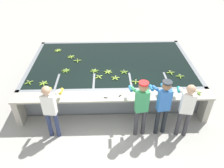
% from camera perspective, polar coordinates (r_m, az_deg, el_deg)
% --- Properties ---
extents(ground_plane, '(80.00, 80.00, 0.00)m').
position_cam_1_polar(ground_plane, '(6.28, 0.33, -10.71)').
color(ground_plane, '#A3A099').
rests_on(ground_plane, ground).
extents(wash_tank, '(5.41, 3.29, 0.88)m').
position_cam_1_polar(wash_tank, '(7.63, -0.22, 2.89)').
color(wash_tank, gray).
rests_on(wash_tank, ground).
extents(work_ledge, '(5.41, 0.45, 0.88)m').
position_cam_1_polar(work_ledge, '(6.00, 0.27, -4.84)').
color(work_ledge, '#A8A393').
rests_on(work_ledge, ground).
extents(worker_0, '(0.46, 0.73, 1.61)m').
position_cam_1_polar(worker_0, '(5.59, -15.83, -5.87)').
color(worker_0, navy).
rests_on(worker_0, ground).
extents(worker_1, '(0.47, 0.74, 1.68)m').
position_cam_1_polar(worker_1, '(5.43, 7.67, -5.11)').
color(worker_1, '#38383D').
rests_on(worker_1, ground).
extents(worker_2, '(0.48, 0.74, 1.67)m').
position_cam_1_polar(worker_2, '(5.57, 13.23, -4.75)').
color(worker_2, '#1E2328').
rests_on(worker_2, ground).
extents(worker_3, '(0.48, 0.74, 1.62)m').
position_cam_1_polar(worker_3, '(5.69, 18.87, -5.51)').
color(worker_3, '#38383D').
rests_on(worker_3, ground).
extents(banana_bunch_floating_0, '(0.28, 0.28, 0.08)m').
position_cam_1_polar(banana_bunch_floating_0, '(7.03, 15.02, 2.92)').
color(banana_bunch_floating_0, '#8CB738').
rests_on(banana_bunch_floating_0, wash_tank).
extents(banana_bunch_floating_1, '(0.28, 0.28, 0.08)m').
position_cam_1_polar(banana_bunch_floating_1, '(7.04, -11.99, 3.45)').
color(banana_bunch_floating_1, '#75A333').
rests_on(banana_bunch_floating_1, wash_tank).
extents(banana_bunch_floating_2, '(0.25, 0.25, 0.08)m').
position_cam_1_polar(banana_bunch_floating_2, '(6.59, -3.48, 1.89)').
color(banana_bunch_floating_2, '#93BC3D').
rests_on(banana_bunch_floating_2, wash_tank).
extents(banana_bunch_floating_3, '(0.28, 0.28, 0.08)m').
position_cam_1_polar(banana_bunch_floating_3, '(6.92, 17.32, 1.96)').
color(banana_bunch_floating_3, '#7FAD33').
rests_on(banana_bunch_floating_3, wash_tank).
extents(banana_bunch_floating_4, '(0.28, 0.28, 0.08)m').
position_cam_1_polar(banana_bunch_floating_4, '(6.40, 6.21, 0.61)').
color(banana_bunch_floating_4, '#7FAD33').
rests_on(banana_bunch_floating_4, wash_tank).
extents(banana_bunch_floating_5, '(0.28, 0.28, 0.08)m').
position_cam_1_polar(banana_bunch_floating_5, '(7.83, -10.67, 7.01)').
color(banana_bunch_floating_5, '#93BC3D').
rests_on(banana_bunch_floating_5, wash_tank).
extents(banana_bunch_floating_6, '(0.27, 0.27, 0.08)m').
position_cam_1_polar(banana_bunch_floating_6, '(6.53, 0.87, 1.61)').
color(banana_bunch_floating_6, '#9EC642').
rests_on(banana_bunch_floating_6, wash_tank).
extents(banana_bunch_floating_7, '(0.28, 0.28, 0.08)m').
position_cam_1_polar(banana_bunch_floating_7, '(7.55, -9.03, 6.08)').
color(banana_bunch_floating_7, '#93BC3D').
rests_on(banana_bunch_floating_7, wash_tank).
extents(banana_bunch_floating_8, '(0.28, 0.28, 0.08)m').
position_cam_1_polar(banana_bunch_floating_8, '(6.82, -1.05, 3.19)').
color(banana_bunch_floating_8, '#9EC642').
rests_on(banana_bunch_floating_8, wash_tank).
extents(banana_bunch_floating_9, '(0.25, 0.25, 0.08)m').
position_cam_1_polar(banana_bunch_floating_9, '(6.78, -20.91, 0.38)').
color(banana_bunch_floating_9, '#75A333').
rests_on(banana_bunch_floating_9, wash_tank).
extents(banana_bunch_floating_10, '(0.28, 0.27, 0.08)m').
position_cam_1_polar(banana_bunch_floating_10, '(6.83, 3.15, 3.19)').
color(banana_bunch_floating_10, '#75A333').
rests_on(banana_bunch_floating_10, wash_tank).
extents(banana_bunch_floating_11, '(0.28, 0.28, 0.08)m').
position_cam_1_polar(banana_bunch_floating_11, '(8.38, -13.95, 8.53)').
color(banana_bunch_floating_11, '#9EC642').
rests_on(banana_bunch_floating_11, wash_tank).
extents(banana_bunch_floating_12, '(0.28, 0.27, 0.08)m').
position_cam_1_polar(banana_bunch_floating_12, '(6.61, -17.52, 0.21)').
color(banana_bunch_floating_12, '#8CB738').
rests_on(banana_bunch_floating_12, wash_tank).
extents(banana_bunch_floating_13, '(0.28, 0.28, 0.08)m').
position_cam_1_polar(banana_bunch_floating_13, '(6.90, -4.60, 3.45)').
color(banana_bunch_floating_13, '#75A333').
rests_on(banana_bunch_floating_13, wash_tank).
extents(banana_bunch_ledge_0, '(0.28, 0.26, 0.08)m').
position_cam_1_polar(banana_bunch_ledge_0, '(6.37, 21.23, -2.07)').
color(banana_bunch_ledge_0, '#7FAD33').
rests_on(banana_bunch_ledge_0, work_ledge).
extents(knife_0, '(0.26, 0.28, 0.02)m').
position_cam_1_polar(knife_0, '(5.89, 2.60, -2.74)').
color(knife_0, silver).
rests_on(knife_0, work_ledge).
extents(knife_1, '(0.35, 0.08, 0.02)m').
position_cam_1_polar(knife_1, '(5.77, -0.99, -3.66)').
color(knife_1, silver).
rests_on(knife_1, work_ledge).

